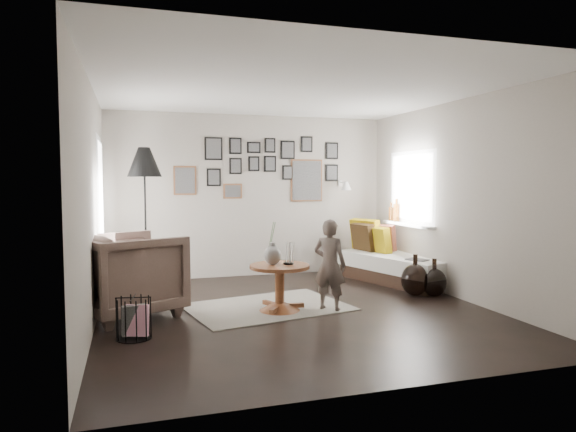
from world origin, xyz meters
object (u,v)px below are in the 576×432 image
object	(u,v)px
pedestal_table	(280,290)
armchair	(129,275)
vase	(273,252)
demijohn_small	(434,282)
magazine_basket	(134,318)
demijohn_large	(415,280)
floor_lamp	(144,168)
daybed	(395,263)
child	(330,265)

from	to	relation	value
pedestal_table	armchair	distance (m)	1.74
vase	demijohn_small	xyz separation A→B (m)	(2.27, 0.13, -0.52)
vase	magazine_basket	size ratio (longest dim) A/B	1.24
pedestal_table	demijohn_small	bearing A→B (deg)	3.79
magazine_basket	demijohn_large	distance (m)	3.74
armchair	floor_lamp	size ratio (longest dim) A/B	0.53
pedestal_table	daybed	xyz separation A→B (m)	(2.19, 1.21, 0.02)
demijohn_small	child	bearing A→B (deg)	-170.53
pedestal_table	floor_lamp	bearing A→B (deg)	132.94
pedestal_table	daybed	bearing A→B (deg)	28.96
demijohn_small	floor_lamp	bearing A→B (deg)	158.54
demijohn_large	child	world-z (taller)	child
armchair	floor_lamp	world-z (taller)	floor_lamp
vase	floor_lamp	bearing A→B (deg)	131.72
pedestal_table	vase	size ratio (longest dim) A/B	1.40
pedestal_table	demijohn_large	bearing A→B (deg)	7.65
vase	demijohn_small	world-z (taller)	vase
daybed	floor_lamp	world-z (taller)	floor_lamp
demijohn_large	magazine_basket	bearing A→B (deg)	-166.72
vase	daybed	world-z (taller)	vase
vase	demijohn_large	size ratio (longest dim) A/B	0.90
vase	magazine_basket	world-z (taller)	vase
magazine_basket	demijohn_small	world-z (taller)	demijohn_small
magazine_basket	demijohn_small	distance (m)	3.92
daybed	demijohn_small	xyz separation A→B (m)	(0.00, -1.07, -0.09)
child	daybed	bearing A→B (deg)	-98.22
demijohn_small	demijohn_large	bearing A→B (deg)	151.03
armchair	child	world-z (taller)	child
armchair	vase	bearing A→B (deg)	-124.61
vase	floor_lamp	world-z (taller)	floor_lamp
floor_lamp	demijohn_small	size ratio (longest dim) A/B	3.92
floor_lamp	armchair	bearing A→B (deg)	-99.77
floor_lamp	magazine_basket	bearing A→B (deg)	-94.73
floor_lamp	demijohn_small	distance (m)	4.23
demijohn_large	demijohn_small	size ratio (longest dim) A/B	1.10
armchair	demijohn_small	xyz separation A→B (m)	(3.89, -0.16, -0.29)
daybed	demijohn_large	world-z (taller)	daybed
magazine_basket	daybed	bearing A→B (deg)	25.12
armchair	pedestal_table	bearing A→B (deg)	-124.80
pedestal_table	child	bearing A→B (deg)	-11.82
vase	child	world-z (taller)	child
magazine_basket	child	world-z (taller)	child
armchair	demijohn_small	distance (m)	3.91
vase	daybed	bearing A→B (deg)	27.70
daybed	child	distance (m)	2.11
floor_lamp	child	world-z (taller)	floor_lamp
demijohn_small	daybed	bearing A→B (deg)	90.03
daybed	vase	bearing A→B (deg)	-169.36
vase	child	bearing A→B (deg)	-12.09
floor_lamp	child	distance (m)	2.93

